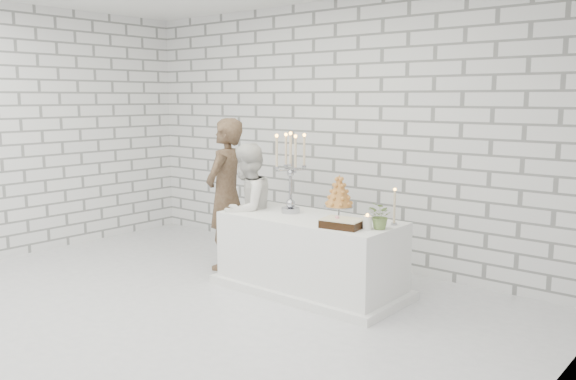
# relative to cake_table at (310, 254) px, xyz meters

# --- Properties ---
(ground) EXTENTS (6.00, 5.00, 0.01)m
(ground) POSITION_rel_cake_table_xyz_m (-0.56, -1.33, -0.38)
(ground) COLOR silver
(ground) RESTS_ON ground
(wall_back) EXTENTS (6.00, 0.01, 3.00)m
(wall_back) POSITION_rel_cake_table_xyz_m (-0.56, 1.17, 1.12)
(wall_back) COLOR white
(wall_back) RESTS_ON ground
(wall_left) EXTENTS (0.01, 5.00, 3.00)m
(wall_left) POSITION_rel_cake_table_xyz_m (-3.56, -1.33, 1.12)
(wall_left) COLOR white
(wall_left) RESTS_ON ground
(wall_right) EXTENTS (0.01, 5.00, 3.00)m
(wall_right) POSITION_rel_cake_table_xyz_m (2.44, -1.33, 1.12)
(wall_right) COLOR white
(wall_right) RESTS_ON ground
(cake_table) EXTENTS (1.80, 0.80, 0.75)m
(cake_table) POSITION_rel_cake_table_xyz_m (0.00, 0.00, 0.00)
(cake_table) COLOR white
(cake_table) RESTS_ON ground
(groom) EXTENTS (0.56, 0.70, 1.68)m
(groom) POSITION_rel_cake_table_xyz_m (-1.23, 0.06, 0.47)
(groom) COLOR #412C1D
(groom) RESTS_ON ground
(bride) EXTENTS (0.65, 0.78, 1.43)m
(bride) POSITION_rel_cake_table_xyz_m (-0.82, -0.03, 0.34)
(bride) COLOR white
(bride) RESTS_ON ground
(candelabra) EXTENTS (0.40, 0.40, 0.82)m
(candelabra) POSITION_rel_cake_table_xyz_m (-0.28, 0.04, 0.78)
(candelabra) COLOR #999AA3
(candelabra) RESTS_ON cake_table
(croquembouche) EXTENTS (0.36, 0.36, 0.44)m
(croquembouche) POSITION_rel_cake_table_xyz_m (0.30, 0.05, 0.59)
(croquembouche) COLOR #A05B1C
(croquembouche) RESTS_ON cake_table
(chocolate_cake) EXTENTS (0.38, 0.30, 0.08)m
(chocolate_cake) POSITION_rel_cake_table_xyz_m (0.51, -0.20, 0.42)
(chocolate_cake) COLOR black
(chocolate_cake) RESTS_ON cake_table
(pillar_candle) EXTENTS (0.09, 0.09, 0.12)m
(pillar_candle) POSITION_rel_cake_table_xyz_m (0.72, -0.11, 0.44)
(pillar_candle) COLOR white
(pillar_candle) RESTS_ON cake_table
(extra_taper) EXTENTS (0.07, 0.07, 0.32)m
(extra_taper) POSITION_rel_cake_table_xyz_m (0.81, 0.20, 0.54)
(extra_taper) COLOR beige
(extra_taper) RESTS_ON cake_table
(flowers) EXTENTS (0.27, 0.25, 0.24)m
(flowers) POSITION_rel_cake_table_xyz_m (0.81, -0.03, 0.50)
(flowers) COLOR #446A2C
(flowers) RESTS_ON cake_table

